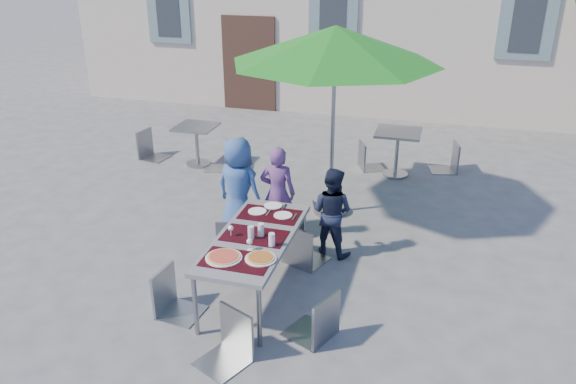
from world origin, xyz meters
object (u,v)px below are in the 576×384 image
(chair_2, at_px, (302,221))
(chair_3, at_px, (170,267))
(pizza_near_right, at_px, (261,258))
(chair_0, at_px, (234,213))
(patio_umbrella, at_px, (335,46))
(cafe_table_1, at_px, (397,144))
(child_1, at_px, (278,193))
(chair_5, at_px, (228,309))
(dining_table, at_px, (255,240))
(chair_1, at_px, (287,214))
(cafe_table_0, at_px, (197,138))
(bg_chair_l_0, at_px, (148,127))
(bg_chair_r_1, at_px, (452,140))
(child_2, at_px, (332,212))
(pizza_near_left, at_px, (224,257))
(bg_chair_r_0, at_px, (220,140))
(child_0, at_px, (239,188))
(chair_4, at_px, (318,289))
(bg_chair_l_1, at_px, (368,139))

(chair_2, xyz_separation_m, chair_3, (-1.09, -1.36, -0.04))
(pizza_near_right, xyz_separation_m, chair_0, (-0.75, 1.19, -0.15))
(patio_umbrella, xyz_separation_m, cafe_table_1, (0.78, 1.75, -1.88))
(child_1, bearing_deg, chair_3, 68.42)
(chair_3, distance_m, chair_5, 1.02)
(pizza_near_right, distance_m, chair_0, 1.41)
(dining_table, distance_m, chair_5, 1.13)
(chair_1, bearing_deg, child_1, 121.06)
(chair_0, bearing_deg, chair_3, -100.07)
(cafe_table_0, bearing_deg, bg_chair_l_0, 174.43)
(bg_chair_l_0, bearing_deg, bg_chair_r_1, 8.93)
(pizza_near_right, xyz_separation_m, child_2, (0.39, 1.63, -0.18))
(child_2, height_order, chair_0, child_2)
(chair_1, relative_size, patio_umbrella, 0.34)
(pizza_near_left, height_order, cafe_table_0, pizza_near_left)
(pizza_near_left, bearing_deg, bg_chair_r_0, 112.90)
(pizza_near_left, distance_m, cafe_table_0, 4.75)
(cafe_table_0, distance_m, bg_chair_l_0, 1.03)
(child_0, xyz_separation_m, chair_4, (1.55, -1.90, -0.12))
(chair_4, height_order, patio_umbrella, patio_umbrella)
(cafe_table_0, bearing_deg, chair_2, -46.52)
(patio_umbrella, bearing_deg, bg_chair_r_0, 151.65)
(cafe_table_1, bearing_deg, pizza_near_right, -101.39)
(child_1, xyz_separation_m, bg_chair_r_1, (2.19, 3.20, -0.08))
(dining_table, relative_size, chair_2, 1.79)
(pizza_near_right, height_order, chair_5, chair_5)
(pizza_near_left, distance_m, bg_chair_l_1, 4.91)
(chair_1, bearing_deg, bg_chair_r_1, 61.94)
(pizza_near_left, relative_size, child_0, 0.27)
(bg_chair_l_1, bearing_deg, cafe_table_0, -167.51)
(dining_table, height_order, chair_0, chair_0)
(child_0, bearing_deg, patio_umbrella, -119.96)
(chair_0, bearing_deg, chair_5, -70.85)
(child_1, height_order, chair_4, child_1)
(child_2, distance_m, bg_chair_l_0, 4.76)
(bg_chair_l_0, relative_size, bg_chair_r_0, 1.08)
(chair_0, xyz_separation_m, chair_3, (-0.23, -1.31, -0.05))
(child_2, height_order, chair_1, child_2)
(chair_3, xyz_separation_m, bg_chair_l_1, (1.37, 4.88, -0.02))
(chair_2, bearing_deg, cafe_table_1, 76.41)
(bg_chair_l_1, relative_size, bg_chair_r_1, 0.95)
(chair_5, relative_size, bg_chair_r_0, 1.05)
(chair_0, relative_size, cafe_table_0, 1.41)
(pizza_near_left, bearing_deg, dining_table, 75.71)
(dining_table, height_order, chair_1, chair_1)
(patio_umbrella, bearing_deg, child_0, -135.33)
(cafe_table_0, xyz_separation_m, bg_chair_l_1, (2.99, 0.66, 0.04))
(pizza_near_right, relative_size, cafe_table_1, 0.40)
(child_0, distance_m, bg_chair_r_1, 4.25)
(chair_1, height_order, cafe_table_0, chair_1)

